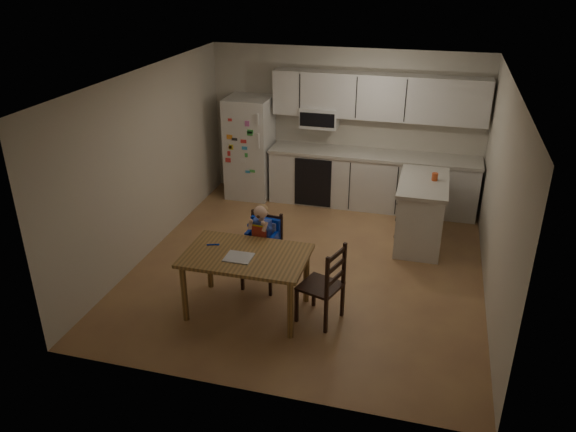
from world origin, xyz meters
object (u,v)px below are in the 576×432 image
(chair_booster, at_px, (263,237))
(chair_side, at_px, (328,281))
(kitchen_island, at_px, (421,212))
(refrigerator, at_px, (250,148))
(red_cup, at_px, (435,177))
(dining_table, at_px, (246,262))

(chair_booster, relative_size, chair_side, 1.16)
(kitchen_island, distance_m, chair_side, 2.44)
(refrigerator, distance_m, red_cup, 3.22)
(red_cup, xyz_separation_m, dining_table, (-1.97, -2.36, -0.36))
(chair_side, bearing_deg, refrigerator, -130.58)
(chair_booster, bearing_deg, red_cup, 46.96)
(dining_table, distance_m, chair_side, 0.95)
(chair_booster, distance_m, chair_side, 1.12)
(dining_table, distance_m, chair_booster, 0.62)
(dining_table, bearing_deg, red_cup, 50.23)
(red_cup, distance_m, chair_side, 2.60)
(refrigerator, height_order, chair_side, refrigerator)
(chair_booster, bearing_deg, chair_side, -27.18)
(refrigerator, height_order, kitchen_island, refrigerator)
(kitchen_island, height_order, red_cup, red_cup)
(refrigerator, bearing_deg, chair_side, -58.73)
(refrigerator, height_order, red_cup, refrigerator)
(dining_table, xyz_separation_m, chair_booster, (0.00, 0.62, 0.02))
(kitchen_island, xyz_separation_m, chair_booster, (-1.83, -1.67, 0.19))
(refrigerator, relative_size, chair_side, 1.79)
(kitchen_island, relative_size, red_cup, 12.25)
(dining_table, height_order, chair_booster, chair_booster)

